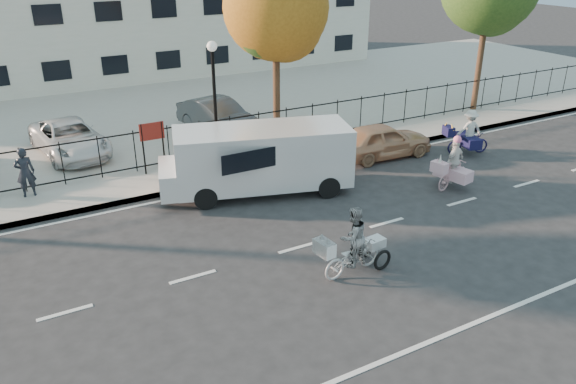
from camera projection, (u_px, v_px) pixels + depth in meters
ground at (298, 248)px, 15.14m from camera, size 120.00×120.00×0.00m
road_markings at (298, 247)px, 15.14m from camera, size 60.00×9.52×0.01m
curb at (224, 181)px, 19.14m from camera, size 60.00×0.10×0.15m
sidewalk at (213, 171)px, 19.98m from camera, size 60.00×2.20×0.15m
parking_lot at (143, 111)px, 27.08m from camera, size 60.00×15.60×0.15m
iron_fence at (200, 140)px, 20.52m from camera, size 58.00×0.06×1.50m
building at (92, 24)px, 33.86m from camera, size 34.00×10.00×6.00m
lamppost at (214, 81)px, 19.51m from camera, size 0.36×0.36×4.33m
street_sign at (152, 138)px, 19.17m from camera, size 0.85×0.06×1.80m
zebra_trike at (353, 248)px, 13.73m from camera, size 2.09×0.89×1.78m
unicorn_bike at (453, 169)px, 18.54m from camera, size 1.85×1.32×1.82m
bull_bike at (468, 136)px, 21.58m from camera, size 1.93×1.36×1.74m
white_van at (260, 158)px, 18.01m from camera, size 6.55×3.58×2.17m
gold_sedan at (382, 140)px, 21.23m from camera, size 3.97×1.78×1.32m
pedestrian at (25, 172)px, 17.53m from camera, size 0.59×0.39×1.62m
lot_car_b at (69, 138)px, 21.12m from camera, size 2.67×4.73×1.25m
lot_car_c at (218, 117)px, 23.47m from camera, size 2.43×4.48×1.40m
tree_mid at (278, 12)px, 21.09m from camera, size 3.99×3.99×7.31m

